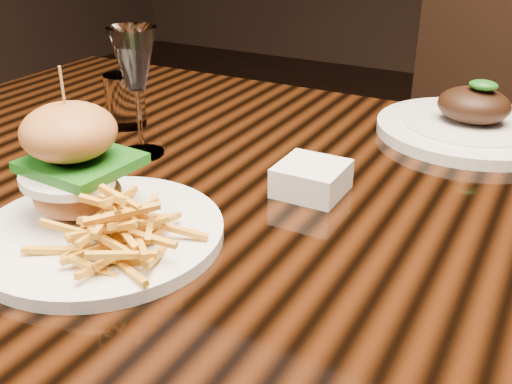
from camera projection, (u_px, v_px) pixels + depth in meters
The scene contains 7 objects.
dining_table at pixel (328, 256), 0.78m from camera, with size 1.60×0.90×0.75m.
burger_plate at pixel (94, 199), 0.65m from camera, with size 0.27×0.27×0.19m.
ramekin at pixel (311, 179), 0.77m from camera, with size 0.08×0.08×0.04m, color silver.
wine_glass at pixel (134, 63), 0.83m from camera, with size 0.07×0.07×0.19m.
water_tumbler at pixel (125, 100), 0.98m from camera, with size 0.06×0.06×0.09m, color white.
far_dish at pixel (471, 124), 0.95m from camera, with size 0.29×0.29×0.09m.
chair_far at pixel (466, 139), 1.53m from camera, with size 0.58×0.58×0.95m.
Camera 1 is at (0.24, -0.63, 1.09)m, focal length 42.00 mm.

